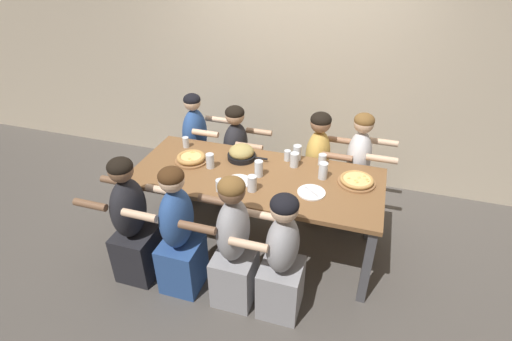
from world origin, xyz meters
name	(u,v)px	position (x,y,z in m)	size (l,w,h in m)	color
ground_plane	(256,242)	(0.00, 0.00, 0.00)	(18.00, 18.00, 0.00)	#514C47
restaurant_back_panel	(296,41)	(0.00, 1.44, 1.60)	(10.00, 0.06, 3.20)	beige
dining_table	(256,183)	(0.00, 0.00, 0.70)	(2.20, 0.92, 0.78)	brown
pizza_board_main	(191,158)	(-0.65, 0.05, 0.82)	(0.30, 0.30, 0.07)	#996B42
pizza_board_second	(357,181)	(0.85, 0.14, 0.81)	(0.32, 0.32, 0.05)	#996B42
skillet_bowl	(242,153)	(-0.22, 0.24, 0.84)	(0.38, 0.26, 0.14)	black
empty_plate_a	(311,192)	(0.51, -0.12, 0.79)	(0.23, 0.23, 0.02)	white
empty_plate_b	(238,181)	(-0.11, -0.15, 0.79)	(0.22, 0.22, 0.02)	white
cocktail_glass_blue	(220,186)	(-0.21, -0.31, 0.83)	(0.07, 0.07, 0.13)	silver
drinking_glass_a	(259,170)	(0.02, 0.00, 0.85)	(0.07, 0.07, 0.15)	silver
drinking_glass_b	(294,161)	(0.28, 0.25, 0.84)	(0.08, 0.08, 0.13)	silver
drinking_glass_c	(323,171)	(0.56, 0.13, 0.86)	(0.08, 0.08, 0.15)	silver
drinking_glass_d	(297,153)	(0.28, 0.38, 0.85)	(0.08, 0.08, 0.14)	silver
drinking_glass_e	(186,143)	(-0.82, 0.29, 0.83)	(0.06, 0.06, 0.11)	silver
drinking_glass_f	(322,160)	(0.52, 0.36, 0.83)	(0.07, 0.07, 0.10)	silver
drinking_glass_g	(287,156)	(0.20, 0.34, 0.83)	(0.06, 0.06, 0.10)	silver
drinking_glass_h	(252,184)	(0.04, -0.23, 0.85)	(0.08, 0.08, 0.14)	silver
drinking_glass_i	(210,161)	(-0.44, 0.01, 0.85)	(0.07, 0.07, 0.14)	silver
diner_near_center	(233,247)	(0.03, -0.68, 0.55)	(0.51, 0.40, 1.18)	#99999E
diner_far_midright	(317,169)	(0.44, 0.68, 0.53)	(0.51, 0.40, 1.15)	gold
diner_near_left	(132,225)	(-0.87, -0.68, 0.54)	(0.51, 0.40, 1.18)	#232328
diner_far_midleft	(236,158)	(-0.43, 0.68, 0.51)	(0.51, 0.40, 1.11)	#232328
diner_far_left	(197,149)	(-0.90, 0.68, 0.54)	(0.51, 0.40, 1.19)	#2D5193
diner_far_right	(356,174)	(0.84, 0.68, 0.55)	(0.51, 0.40, 1.20)	silver
diner_near_midleft	(178,236)	(-0.44, -0.68, 0.54)	(0.51, 0.40, 1.18)	#2D5193
diner_near_midright	(281,261)	(0.41, -0.68, 0.52)	(0.51, 0.40, 1.11)	#99999E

